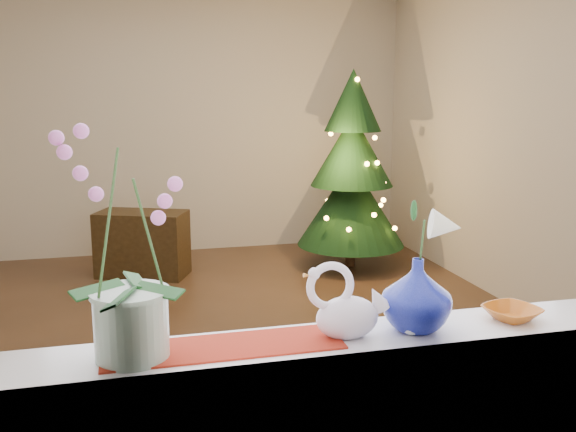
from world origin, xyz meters
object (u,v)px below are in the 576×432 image
object	(u,v)px
orchid_pot	(127,245)
paperweight	(412,323)
xmas_tree	(352,170)
side_table	(142,244)
swan	(348,301)
amber_dish	(512,314)
blue_vase	(417,289)

from	to	relation	value
orchid_pot	paperweight	bearing A→B (deg)	-2.25
xmas_tree	side_table	xyz separation A→B (m)	(-1.93, 0.16, -0.63)
swan	xmas_tree	bearing A→B (deg)	66.94
side_table	swan	bearing A→B (deg)	-59.82
swan	side_table	xyz separation A→B (m)	(-0.52, 4.03, -0.74)
swan	side_table	bearing A→B (deg)	94.33
side_table	xmas_tree	bearing A→B (deg)	18.22
amber_dish	xmas_tree	size ratio (longest dim) A/B	0.08
paperweight	amber_dish	world-z (taller)	paperweight
blue_vase	xmas_tree	bearing A→B (deg)	72.94
orchid_pot	swan	xyz separation A→B (m)	(0.64, -0.00, -0.21)
amber_dish	side_table	distance (m)	4.21
amber_dish	paperweight	bearing A→B (deg)	-173.86
paperweight	xmas_tree	distance (m)	4.09
paperweight	xmas_tree	world-z (taller)	xmas_tree
blue_vase	orchid_pot	bearing A→B (deg)	-179.67
blue_vase	amber_dish	distance (m)	0.36
paperweight	amber_dish	bearing A→B (deg)	6.14
paperweight	amber_dish	size ratio (longest dim) A/B	0.50
amber_dish	swan	bearing A→B (deg)	-179.01
paperweight	side_table	world-z (taller)	paperweight
orchid_pot	blue_vase	world-z (taller)	orchid_pot
blue_vase	xmas_tree	distance (m)	4.04
orchid_pot	xmas_tree	bearing A→B (deg)	62.06
amber_dish	side_table	xyz separation A→B (m)	(-1.09, 4.02, -0.64)
swan	paperweight	bearing A→B (deg)	-11.67
paperweight	swan	bearing A→B (deg)	171.30
orchid_pot	amber_dish	size ratio (longest dim) A/B	4.43
orchid_pot	swan	distance (m)	0.67
swan	side_table	world-z (taller)	swan
paperweight	side_table	xyz separation A→B (m)	(-0.72, 4.06, -0.66)
side_table	amber_dish	bearing A→B (deg)	-51.92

